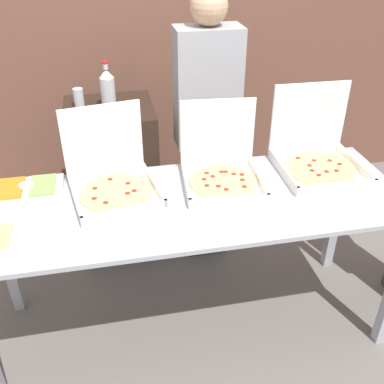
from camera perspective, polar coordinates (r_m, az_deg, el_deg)
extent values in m
plane|color=slate|center=(2.91, 0.00, -16.22)|extent=(16.00, 16.00, 0.00)
cube|color=brown|center=(3.69, -5.60, 19.97)|extent=(10.00, 0.06, 2.80)
cube|color=#A8AAB2|center=(2.31, 0.00, -1.31)|extent=(2.22, 0.79, 0.02)
cube|color=#A8AAB2|center=(2.91, -22.61, -7.28)|extent=(0.06, 0.06, 0.88)
cube|color=#A8AAB2|center=(3.18, 17.82, -2.59)|extent=(0.06, 0.06, 0.88)
cube|color=silver|center=(2.36, -9.64, -0.41)|extent=(0.49, 0.49, 0.02)
cube|color=silver|center=(2.18, -8.50, -2.46)|extent=(0.42, 0.09, 0.04)
cube|color=silver|center=(2.32, -14.61, -0.76)|extent=(0.09, 0.42, 0.04)
cube|color=silver|center=(2.38, -4.92, 1.15)|extent=(0.09, 0.42, 0.04)
cube|color=silver|center=(2.45, -11.25, 6.38)|extent=(0.42, 0.09, 0.40)
cylinder|color=#E5C17A|center=(2.35, -9.68, -0.02)|extent=(0.37, 0.37, 0.02)
cylinder|color=#EFCC70|center=(2.34, -9.71, 0.21)|extent=(0.32, 0.32, 0.00)
cylinder|color=maroon|center=(2.32, -7.35, 0.17)|extent=(0.03, 0.03, 0.00)
cylinder|color=maroon|center=(2.39, -8.14, 1.12)|extent=(0.03, 0.03, 0.00)
cylinder|color=maroon|center=(2.44, -10.37, 1.62)|extent=(0.03, 0.03, 0.00)
cylinder|color=maroon|center=(2.38, -12.24, 0.47)|extent=(0.03, 0.03, 0.00)
cylinder|color=maroon|center=(2.29, -12.32, -0.81)|extent=(0.03, 0.03, 0.00)
cylinder|color=maroon|center=(2.25, -10.91, -1.26)|extent=(0.03, 0.03, 0.00)
cylinder|color=maroon|center=(2.31, -8.18, -0.15)|extent=(0.03, 0.03, 0.00)
cube|color=silver|center=(2.43, 3.90, 0.98)|extent=(0.45, 0.45, 0.02)
cube|color=silver|center=(2.25, 4.79, -0.97)|extent=(0.41, 0.05, 0.04)
cube|color=silver|center=(2.39, -0.76, 1.32)|extent=(0.05, 0.41, 0.04)
cube|color=silver|center=(2.45, 8.49, 1.84)|extent=(0.05, 0.41, 0.04)
cube|color=silver|center=(2.52, 3.24, 7.51)|extent=(0.41, 0.05, 0.39)
cylinder|color=#E5C17A|center=(2.42, 3.92, 1.36)|extent=(0.36, 0.36, 0.02)
cylinder|color=#EFCC70|center=(2.41, 3.93, 1.59)|extent=(0.31, 0.31, 0.00)
cylinder|color=maroon|center=(2.46, 6.34, 2.23)|extent=(0.03, 0.03, 0.00)
cylinder|color=maroon|center=(2.46, 5.31, 2.30)|extent=(0.03, 0.03, 0.00)
cylinder|color=maroon|center=(2.48, 4.30, 2.59)|extent=(0.03, 0.03, 0.00)
cylinder|color=maroon|center=(2.48, 3.75, 2.59)|extent=(0.03, 0.03, 0.00)
cylinder|color=maroon|center=(2.46, 1.86, 2.43)|extent=(0.03, 0.03, 0.00)
cylinder|color=maroon|center=(2.43, 2.64, 2.00)|extent=(0.03, 0.03, 0.00)
cylinder|color=maroon|center=(2.40, 1.55, 1.63)|extent=(0.03, 0.03, 0.00)
cylinder|color=maroon|center=(2.35, 1.90, 0.84)|extent=(0.03, 0.03, 0.00)
cylinder|color=maroon|center=(2.35, 3.36, 0.76)|extent=(0.03, 0.03, 0.00)
cylinder|color=maroon|center=(2.32, 4.38, 0.30)|extent=(0.03, 0.03, 0.00)
cylinder|color=maroon|center=(2.35, 6.67, 0.69)|extent=(0.03, 0.03, 0.00)
cylinder|color=maroon|center=(2.41, 6.40, 1.55)|extent=(0.03, 0.03, 0.00)
cube|color=silver|center=(2.64, 15.86, 2.56)|extent=(0.46, 0.46, 0.02)
cube|color=silver|center=(2.47, 17.98, 0.69)|extent=(0.45, 0.02, 0.04)
cube|color=silver|center=(2.55, 11.53, 2.76)|extent=(0.02, 0.45, 0.04)
cube|color=silver|center=(2.73, 20.09, 3.45)|extent=(0.02, 0.45, 0.04)
cube|color=silver|center=(2.74, 14.57, 9.03)|extent=(0.45, 0.02, 0.43)
cylinder|color=#E5C17A|center=(2.64, 15.92, 2.92)|extent=(0.40, 0.40, 0.02)
cylinder|color=#EFCC70|center=(2.63, 15.96, 3.13)|extent=(0.34, 0.34, 0.00)
cylinder|color=maroon|center=(2.68, 18.24, 3.40)|extent=(0.03, 0.03, 0.00)
cylinder|color=maroon|center=(2.71, 17.08, 3.86)|extent=(0.03, 0.03, 0.00)
cylinder|color=maroon|center=(2.68, 15.23, 3.90)|extent=(0.03, 0.03, 0.00)
cylinder|color=maroon|center=(2.69, 13.29, 4.24)|extent=(0.03, 0.03, 0.00)
cylinder|color=maroon|center=(2.62, 14.69, 3.28)|extent=(0.03, 0.03, 0.00)
cylinder|color=maroon|center=(2.57, 14.99, 2.66)|extent=(0.03, 0.03, 0.00)
cylinder|color=maroon|center=(2.54, 15.80, 2.09)|extent=(0.03, 0.03, 0.00)
cylinder|color=maroon|center=(2.58, 16.71, 2.51)|extent=(0.03, 0.03, 0.00)
cylinder|color=maroon|center=(2.61, 17.87, 2.59)|extent=(0.03, 0.03, 0.00)
cube|color=white|center=(2.51, -20.16, 0.15)|extent=(0.36, 0.25, 0.03)
cube|color=orange|center=(2.51, -22.08, 0.40)|extent=(0.13, 0.20, 0.02)
cube|color=#8CC65B|center=(2.48, -18.41, 0.80)|extent=(0.13, 0.20, 0.02)
cylinder|color=white|center=(2.50, -20.27, 0.68)|extent=(0.08, 0.08, 0.02)
cube|color=black|center=(3.27, -9.69, 1.71)|extent=(0.58, 0.56, 1.08)
cylinder|color=#B7BCC1|center=(2.95, -10.60, 12.15)|extent=(0.09, 0.09, 0.21)
cone|color=#B7BCC1|center=(2.91, -10.86, 14.58)|extent=(0.09, 0.09, 0.05)
cylinder|color=#B7BCC1|center=(2.90, -10.95, 15.42)|extent=(0.03, 0.03, 0.04)
cylinder|color=red|center=(2.89, -11.00, 15.88)|extent=(0.04, 0.04, 0.01)
cylinder|color=silver|center=(3.05, -14.19, 11.52)|extent=(0.07, 0.07, 0.12)
cylinder|color=silver|center=(3.03, -14.35, 12.61)|extent=(0.06, 0.06, 0.00)
cube|color=black|center=(3.19, 1.71, -0.75)|extent=(0.28, 0.20, 0.88)
cube|color=#99999E|center=(2.84, 1.97, 13.03)|extent=(0.40, 0.22, 0.73)
sphere|color=tan|center=(2.72, 2.17, 22.53)|extent=(0.22, 0.22, 0.22)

